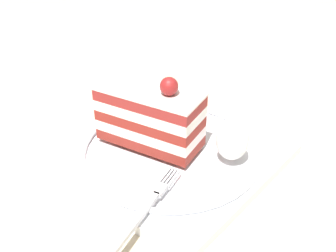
{
  "coord_description": "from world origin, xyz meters",
  "views": [
    {
      "loc": [
        0.25,
        0.27,
        0.3
      ],
      "look_at": [
        0.0,
        -0.03,
        0.05
      ],
      "focal_mm": 46.41,
      "sensor_mm": 36.0,
      "label": 1
    }
  ],
  "objects_px": {
    "dessert_plate": "(168,156)",
    "fork": "(148,205)",
    "whipped_cream_dollop": "(232,140)",
    "cake_slice": "(150,116)"
  },
  "relations": [
    {
      "from": "dessert_plate",
      "to": "fork",
      "type": "height_order",
      "value": "fork"
    },
    {
      "from": "dessert_plate",
      "to": "fork",
      "type": "distance_m",
      "value": 0.09
    },
    {
      "from": "cake_slice",
      "to": "whipped_cream_dollop",
      "type": "xyz_separation_m",
      "value": [
        -0.05,
        0.08,
        -0.01
      ]
    },
    {
      "from": "dessert_plate",
      "to": "fork",
      "type": "relative_size",
      "value": 2.14
    },
    {
      "from": "dessert_plate",
      "to": "cake_slice",
      "type": "height_order",
      "value": "cake_slice"
    },
    {
      "from": "whipped_cream_dollop",
      "to": "fork",
      "type": "height_order",
      "value": "whipped_cream_dollop"
    },
    {
      "from": "cake_slice",
      "to": "fork",
      "type": "distance_m",
      "value": 0.11
    },
    {
      "from": "whipped_cream_dollop",
      "to": "fork",
      "type": "xyz_separation_m",
      "value": [
        0.11,
        0.0,
        -0.02
      ]
    },
    {
      "from": "cake_slice",
      "to": "fork",
      "type": "bearing_deg",
      "value": 51.35
    },
    {
      "from": "dessert_plate",
      "to": "whipped_cream_dollop",
      "type": "relative_size",
      "value": 5.62
    }
  ]
}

